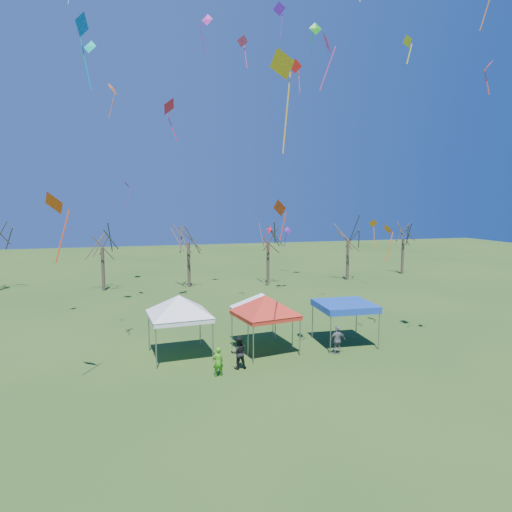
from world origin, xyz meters
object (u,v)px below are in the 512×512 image
Objects in this scene: person_grey at (337,340)px; person_dark at (239,353)px; tree_3 at (268,227)px; tree_5 at (404,227)px; tent_white_mid at (261,297)px; tree_4 at (348,226)px; tent_blue at (345,306)px; tree_1 at (102,232)px; tent_white_west at (179,299)px; tree_2 at (188,226)px; person_green at (218,362)px; tent_red at (265,299)px.

person_grey is 0.96× the size of person_dark.
tree_3 is 1.06× the size of tree_5.
tree_3 reaches higher than tent_white_mid.
tree_4 is 30.07m from person_dark.
tree_4 is 26.27m from person_grey.
tree_4 is 23.91m from tent_blue.
tent_white_west is at bearing -76.12° from tree_1.
tree_4 reaches higher than tent_white_mid.
tree_3 is 21.32m from tent_white_mid.
tree_1 is 23.27m from tent_white_mid.
tree_3 is (8.40, -0.33, -0.21)m from tree_2.
person_green is at bearing -66.45° from tent_white_west.
tree_3 is 1.70× the size of tent_white_west.
tent_white_mid is (-24.18, -22.10, -2.68)m from tree_5.
tree_1 is 0.96× the size of tree_4.
tent_red is at bearing -85.36° from tree_2.
tree_3 is (16.80, -0.60, 0.29)m from tree_1.
tree_2 reaches higher than person_grey.
tree_5 is at bearing -127.71° from person_grey.
tent_white_mid is at bearing 83.69° from tent_red.
tent_white_mid is 2.47× the size of person_dark.
tree_1 is at bearing -70.51° from person_dark.
tent_white_west is 4.93m from tent_red.
tree_2 is at bearing 94.64° from tent_red.
tree_2 is at bearing 178.78° from tree_4.
tent_blue reaches higher than person_grey.
tent_white_west is at bearing -43.91° from person_dark.
tent_white_mid is 5.18m from person_grey.
tree_2 is at bearing -1.85° from tree_1.
tent_red is at bearing -96.31° from tent_white_mid.
tent_white_west is at bearing -172.51° from tent_white_mid.
tent_white_west is 1.36× the size of tent_blue.
tree_4 reaches higher than person_grey.
person_dark is at bearing -90.80° from tree_2.
person_green is (-1.58, -24.62, -5.53)m from tree_2.
tree_1 is 0.95× the size of tree_3.
tree_2 is 4.96× the size of person_grey.
tent_white_west reaches higher than tent_blue.
tree_5 is 38.50m from person_green.
tent_white_west is 4.64m from person_green.
tent_blue is at bearing -93.87° from tree_3.
tree_4 is 29.50m from tent_white_west.
tree_1 is 8.42m from tree_2.
person_dark is at bearing -110.37° from tree_3.
tree_1 reaches higher than person_dark.
tent_red is 3.79m from person_dark.
tent_red reaches higher than person_grey.
person_green is at bearing -112.34° from tree_3.
tree_2 is 21.99m from tent_red.
person_dark is (2.79, -2.78, -2.45)m from tent_white_west.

